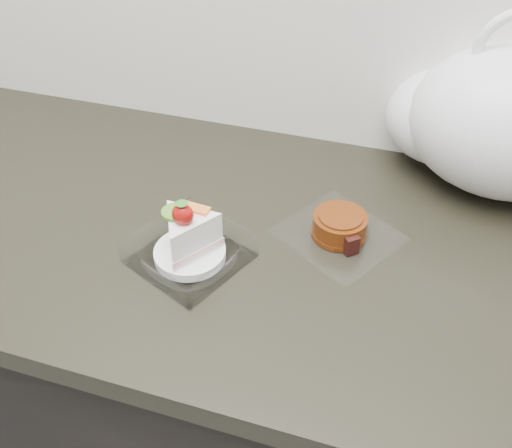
{
  "coord_description": "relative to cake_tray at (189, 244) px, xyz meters",
  "views": [
    {
      "loc": [
        0.24,
        1.03,
        1.5
      ],
      "look_at": [
        0.04,
        1.67,
        0.94
      ],
      "focal_mm": 40.0,
      "sensor_mm": 36.0,
      "label": 1
    }
  ],
  "objects": [
    {
      "name": "plastic_bag",
      "position": [
        0.42,
        0.34,
        0.09
      ],
      "size": [
        0.4,
        0.3,
        0.31
      ],
      "rotation": [
        0.0,
        0.0,
        -0.11
      ],
      "color": "white",
      "rests_on": "counter"
    },
    {
      "name": "cake_tray",
      "position": [
        0.0,
        0.0,
        0.0
      ],
      "size": [
        0.19,
        0.19,
        0.12
      ],
      "rotation": [
        0.0,
        0.0,
        -0.41
      ],
      "color": "white",
      "rests_on": "counter"
    },
    {
      "name": "counter",
      "position": [
        0.05,
        0.09,
        -0.48
      ],
      "size": [
        2.04,
        0.64,
        0.9
      ],
      "color": "black",
      "rests_on": "ground"
    },
    {
      "name": "mooncake_wrap",
      "position": [
        0.21,
        0.12,
        -0.02
      ],
      "size": [
        0.23,
        0.23,
        0.04
      ],
      "rotation": [
        0.0,
        0.0,
        -0.36
      ],
      "color": "white",
      "rests_on": "counter"
    }
  ]
}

